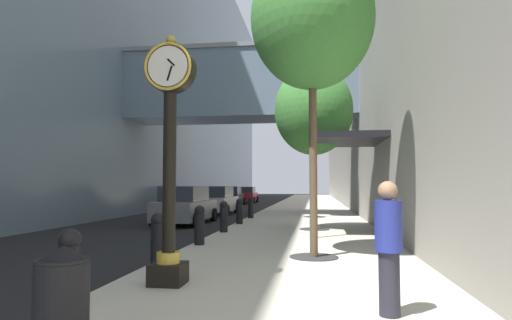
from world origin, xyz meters
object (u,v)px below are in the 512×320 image
street_clock (170,146)px  bollard_fourth (224,216)px  car_black_mid (231,196)px  street_tree_mid_far (314,114)px  street_tree_near (312,20)px  car_grey_trailing (186,206)px  bollard_nearest (69,268)px  trash_bin (61,299)px  car_silver_near (217,201)px  bollard_sixth (251,207)px  car_red_far (246,195)px  bollard_fifth (240,210)px  pedestrian_walking (389,244)px  bollard_second (158,238)px  bollard_third (199,224)px  street_tree_mid_near (313,111)px

street_clock → bollard_fourth: 7.98m
car_black_mid → street_tree_mid_far: bearing=-62.6°
street_tree_near → car_grey_trailing: (-5.79, 8.94, -4.80)m
bollard_nearest → trash_bin: bearing=-61.0°
trash_bin → car_silver_near: car_silver_near is taller
bollard_sixth → car_red_far: 20.73m
street_tree_mid_far → car_silver_near: 8.13m
bollard_fifth → pedestrian_walking: size_ratio=0.64×
car_grey_trailing → pedestrian_walking: bearing=-62.9°
pedestrian_walking → car_black_mid: size_ratio=0.38×
bollard_second → bollard_third: bearing=90.0°
street_tree_mid_far → trash_bin: bearing=-97.6°
car_red_far → car_black_mid: bearing=-95.0°
bollard_fifth → car_red_far: car_red_far is taller
bollard_second → street_tree_mid_near: (3.12, 7.64, 3.85)m
street_tree_mid_far → car_red_far: 20.87m
bollard_third → bollard_sixth: (0.00, 9.43, 0.00)m
bollard_sixth → trash_bin: size_ratio=1.03×
street_tree_mid_near → street_tree_mid_far: bearing=90.0°
street_clock → car_silver_near: street_clock is taller
street_tree_near → bollard_nearest: bearing=-123.8°
street_clock → bollard_sixth: (-0.74, 14.04, -1.73)m
bollard_fourth → street_tree_mid_near: bearing=23.5°
bollard_second → car_red_far: (-3.52, 32.99, 0.07)m
bollard_nearest → street_tree_mid_near: (3.12, 10.78, 3.85)m
street_tree_mid_near → pedestrian_walking: (0.95, -10.35, -3.52)m
street_tree_mid_near → bollard_fifth: bearing=150.2°
bollard_sixth → street_tree_mid_far: bearing=20.9°
bollard_fifth → car_red_far: 23.83m
street_tree_mid_far → car_grey_trailing: street_tree_mid_far is taller
car_silver_near → bollard_nearest: bearing=-82.2°
bollard_second → bollard_fourth: (0.00, 6.28, 0.00)m
pedestrian_walking → car_grey_trailing: size_ratio=0.37×
street_tree_mid_near → pedestrian_walking: size_ratio=3.61×
bollard_fifth → car_black_mid: car_black_mid is taller
street_tree_mid_near → car_black_mid: bearing=109.7°
street_tree_near → car_black_mid: (-7.12, 26.00, -4.83)m
car_black_mid → car_grey_trailing: 17.11m
bollard_third → bollard_second: bearing=-90.0°
bollard_sixth → street_tree_mid_near: street_tree_mid_near is taller
bollard_sixth → pedestrian_walking: 15.82m
bollard_fifth → car_grey_trailing: 2.86m
bollard_nearest → bollard_fourth: (0.00, 9.43, 0.00)m
bollard_second → bollard_fourth: 6.28m
street_tree_near → trash_bin: bearing=-112.1°
car_red_far → bollard_sixth: bearing=-80.2°
street_tree_near → street_tree_mid_far: size_ratio=1.10×
bollard_third → bollard_fifth: 6.28m
street_tree_near → street_tree_mid_near: street_tree_near is taller
street_clock → bollard_second: bearing=116.8°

